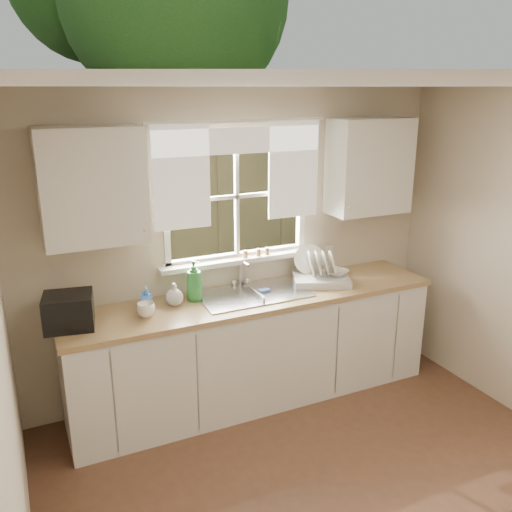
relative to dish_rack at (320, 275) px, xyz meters
name	(u,v)px	position (x,y,z in m)	size (l,w,h in m)	color
room_walls	(402,352)	(-0.64, -1.79, 0.26)	(3.62, 4.02, 2.50)	beige
ceiling	(415,86)	(-0.64, -1.72, 1.52)	(3.60, 4.00, 0.02)	silver
window	(238,217)	(-0.64, 0.28, 0.51)	(1.38, 0.16, 1.06)	white
curtains	(240,162)	(-0.64, 0.23, 0.95)	(1.50, 0.03, 0.81)	white
base_cabinets	(254,350)	(-0.64, -0.04, -0.54)	(3.00, 0.62, 0.87)	silver
countertop	(254,298)	(-0.64, -0.04, -0.09)	(3.04, 0.65, 0.04)	#A68453
upper_cabinet_left	(92,186)	(-1.79, 0.10, 0.87)	(0.70, 0.33, 0.80)	silver
upper_cabinet_right	(369,166)	(0.51, 0.10, 0.87)	(0.70, 0.33, 0.80)	silver
wall_outlet	(329,252)	(0.24, 0.26, 0.10)	(0.08, 0.01, 0.12)	beige
sill_jars	(257,252)	(-0.49, 0.22, 0.20)	(0.24, 0.04, 0.06)	brown
backyard	(124,30)	(-0.06, 6.69, 2.48)	(20.00, 10.00, 6.13)	#335421
sink	(253,303)	(-0.64, -0.01, -0.14)	(0.88, 0.52, 0.40)	#B7B7BC
dish_rack	(320,275)	(0.00, 0.00, 0.00)	(0.56, 0.50, 0.31)	silver
bowl	(337,273)	(0.13, -0.05, 0.02)	(0.19, 0.19, 0.05)	beige
soap_bottle_a	(194,281)	(-1.10, 0.07, 0.09)	(0.13, 0.13, 0.33)	#2B8637
soap_bottle_b	(146,298)	(-1.47, 0.06, 0.02)	(0.08, 0.08, 0.18)	#3778D1
soap_bottle_c	(174,294)	(-1.26, 0.05, 0.02)	(0.13, 0.13, 0.17)	beige
saucer	(71,327)	(-2.04, -0.04, -0.06)	(0.21, 0.21, 0.01)	white
cup	(146,310)	(-1.52, -0.08, -0.02)	(0.13, 0.13, 0.10)	white
black_appliance	(69,311)	(-2.04, -0.03, 0.05)	(0.33, 0.28, 0.24)	black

